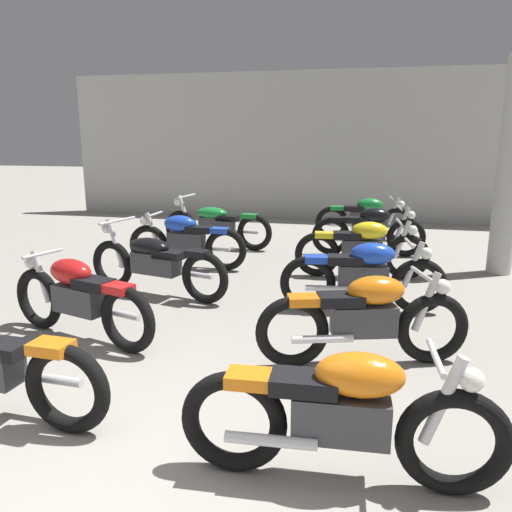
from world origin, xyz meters
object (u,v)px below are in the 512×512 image
at_px(motorcycle_right_row_2, 364,275).
at_px(motorcycle_right_row_4, 369,230).
at_px(motorcycle_left_row_2, 155,262).
at_px(motorcycle_left_row_4, 216,224).
at_px(motorcycle_left_row_3, 186,240).
at_px(motorcycle_right_row_5, 365,217).
at_px(motorcycle_left_row_1, 79,297).
at_px(motorcycle_right_row_1, 365,317).
at_px(motorcycle_right_row_3, 362,248).
at_px(motorcycle_right_row_0, 342,413).
at_px(support_pillar, 510,168).

bearing_deg(motorcycle_right_row_2, motorcycle_right_row_4, 89.51).
distance_m(motorcycle_left_row_2, motorcycle_left_row_4, 3.02).
relative_size(motorcycle_left_row_3, motorcycle_right_row_5, 1.00).
xyz_separation_m(motorcycle_left_row_1, motorcycle_right_row_1, (2.86, 0.03, 0.00)).
distance_m(motorcycle_left_row_3, motorcycle_right_row_5, 4.04).
xyz_separation_m(motorcycle_left_row_2, motorcycle_right_row_4, (2.71, 2.97, 0.01)).
height_order(motorcycle_left_row_1, motorcycle_left_row_2, motorcycle_left_row_2).
height_order(motorcycle_right_row_1, motorcycle_right_row_4, same).
height_order(motorcycle_left_row_2, motorcycle_right_row_3, motorcycle_left_row_2).
xyz_separation_m(motorcycle_right_row_1, motorcycle_right_row_3, (-0.09, 3.03, 0.00)).
xyz_separation_m(motorcycle_left_row_4, motorcycle_right_row_3, (2.73, -1.55, 0.01)).
bearing_deg(motorcycle_left_row_3, motorcycle_right_row_1, -46.58).
bearing_deg(motorcycle_left_row_3, motorcycle_left_row_2, -85.48).
relative_size(motorcycle_left_row_2, motorcycle_right_row_0, 1.08).
relative_size(support_pillar, motorcycle_left_row_3, 1.62).
relative_size(motorcycle_left_row_3, motorcycle_left_row_4, 0.91).
height_order(motorcycle_left_row_1, motorcycle_right_row_1, same).
height_order(motorcycle_left_row_2, motorcycle_right_row_2, motorcycle_left_row_2).
distance_m(support_pillar, motorcycle_left_row_2, 5.31).
height_order(support_pillar, motorcycle_left_row_1, support_pillar).
xyz_separation_m(motorcycle_right_row_1, motorcycle_right_row_2, (-0.04, 1.49, 0.00)).
xyz_separation_m(motorcycle_left_row_2, motorcycle_left_row_4, (-0.10, 3.02, 0.00)).
bearing_deg(motorcycle_right_row_1, motorcycle_left_row_3, 133.42).
bearing_deg(motorcycle_left_row_1, motorcycle_right_row_0, -31.25).
bearing_deg(motorcycle_right_row_0, motorcycle_right_row_1, 86.72).
xyz_separation_m(motorcycle_right_row_2, motorcycle_right_row_3, (-0.05, 1.54, 0.00)).
distance_m(motorcycle_left_row_3, motorcycle_right_row_3, 2.74).
xyz_separation_m(motorcycle_right_row_1, motorcycle_right_row_4, (-0.01, 4.52, 0.00)).
relative_size(motorcycle_right_row_2, motorcycle_right_row_3, 1.00).
bearing_deg(motorcycle_right_row_4, motorcycle_right_row_3, -92.98).
relative_size(motorcycle_left_row_1, motorcycle_right_row_0, 0.97).
xyz_separation_m(motorcycle_left_row_3, motorcycle_right_row_0, (2.74, -4.70, 0.00)).
bearing_deg(motorcycle_left_row_3, motorcycle_right_row_3, 0.68).
bearing_deg(motorcycle_right_row_3, motorcycle_left_row_1, -132.18).
relative_size(motorcycle_left_row_3, motorcycle_right_row_4, 1.00).
bearing_deg(motorcycle_right_row_2, motorcycle_right_row_3, 91.93).
bearing_deg(motorcycle_right_row_1, support_pillar, 62.50).
bearing_deg(motorcycle_left_row_2, support_pillar, 25.39).
height_order(motorcycle_right_row_1, motorcycle_right_row_2, same).
bearing_deg(motorcycle_right_row_3, motorcycle_right_row_0, -90.07).
bearing_deg(motorcycle_left_row_2, motorcycle_right_row_3, 29.27).
bearing_deg(motorcycle_right_row_1, motorcycle_right_row_0, -93.28).
height_order(motorcycle_left_row_3, motorcycle_right_row_2, same).
height_order(motorcycle_left_row_1, motorcycle_right_row_3, same).
height_order(motorcycle_left_row_2, motorcycle_right_row_5, motorcycle_left_row_2).
bearing_deg(support_pillar, motorcycle_right_row_3, -159.95).
bearing_deg(motorcycle_right_row_4, support_pillar, -20.62).
xyz_separation_m(motorcycle_right_row_0, motorcycle_right_row_3, (0.01, 4.73, 0.00)).
bearing_deg(motorcycle_right_row_4, motorcycle_left_row_4, 178.95).
xyz_separation_m(motorcycle_left_row_1, motorcycle_right_row_2, (2.82, 1.52, 0.00)).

